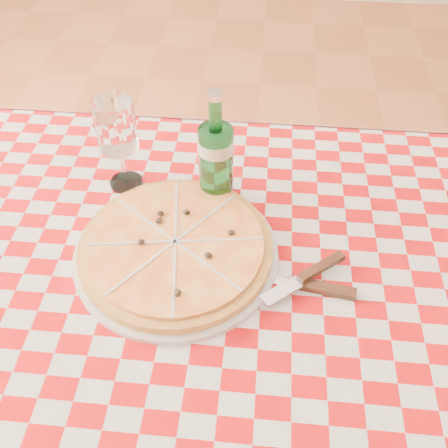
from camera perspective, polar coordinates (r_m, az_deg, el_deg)
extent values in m
plane|color=#AB6137|center=(1.55, 0.57, -22.94)|extent=(6.00, 6.00, 0.00)
cube|color=brown|center=(0.90, 0.91, -6.71)|extent=(1.20, 0.80, 0.04)
cylinder|color=brown|center=(1.52, -18.92, -2.89)|extent=(0.06, 0.06, 0.71)
cylinder|color=brown|center=(1.49, 23.20, -5.83)|extent=(0.06, 0.06, 0.71)
cube|color=#9C090C|center=(0.88, 0.93, -5.79)|extent=(1.30, 0.90, 0.01)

